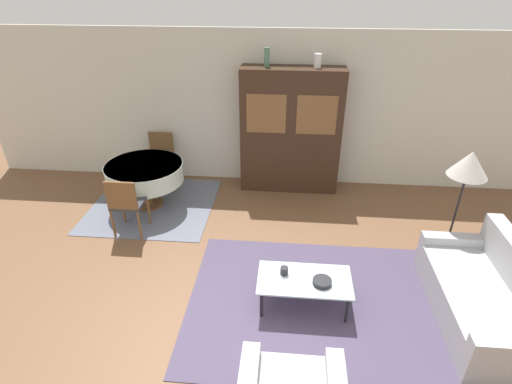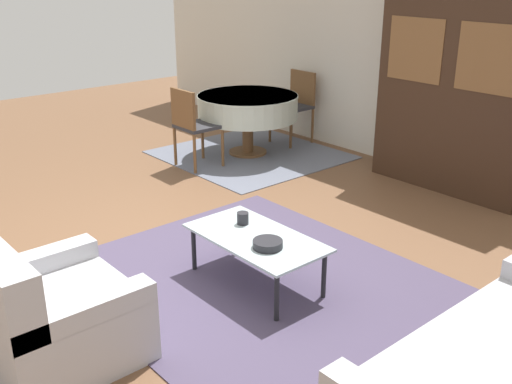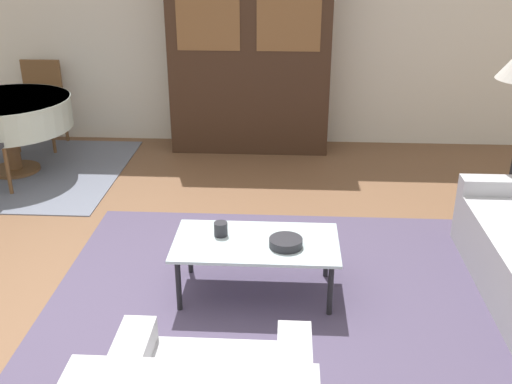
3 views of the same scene
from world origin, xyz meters
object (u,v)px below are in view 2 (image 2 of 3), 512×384
object	(u,v)px
dining_chair_far	(296,102)
cup	(243,218)
dining_table	(248,107)
coffee_table	(256,241)
bowl	(268,244)
display_cabinet	(459,89)
dining_chair_near	(192,122)
armchair	(50,315)

from	to	relation	value
dining_chair_far	cup	size ratio (longest dim) A/B	9.95
dining_table	dining_chair_far	world-z (taller)	dining_chair_far
coffee_table	bowl	size ratio (longest dim) A/B	5.02
display_cabinet	dining_table	distance (m)	2.54
display_cabinet	dining_chair_near	xyz separation A→B (m)	(-2.34, -1.72, -0.52)
dining_chair_far	display_cabinet	bearing A→B (deg)	-179.19
dining_chair_near	dining_chair_far	world-z (taller)	same
dining_chair_far	dining_table	bearing A→B (deg)	90.00
display_cabinet	dining_chair_far	xyz separation A→B (m)	(-2.34, -0.03, -0.52)
armchair	dining_chair_near	bearing A→B (deg)	131.36
dining_chair_far	cup	xyz separation A→B (m)	(2.34, -2.86, -0.11)
dining_table	dining_chair_far	size ratio (longest dim) A/B	1.34
dining_chair_far	bowl	xyz separation A→B (m)	(2.77, -2.98, -0.13)
bowl	dining_table	bearing A→B (deg)	142.29
display_cabinet	dining_table	size ratio (longest dim) A/B	1.71
armchair	dining_chair_far	world-z (taller)	dining_chair_far
bowl	coffee_table	bearing A→B (deg)	163.37
armchair	bowl	bearing A→B (deg)	77.59
display_cabinet	bowl	distance (m)	3.12
dining_chair_near	cup	world-z (taller)	dining_chair_near
cup	dining_table	bearing A→B (deg)	139.24
display_cabinet	cup	world-z (taller)	display_cabinet
dining_table	dining_chair_near	size ratio (longest dim) A/B	1.34
display_cabinet	bowl	bearing A→B (deg)	-81.93
dining_chair_near	coffee_table	bearing A→B (deg)	-25.73
dining_chair_far	dining_chair_near	bearing A→B (deg)	90.00
armchair	dining_table	distance (m)	4.38
coffee_table	dining_chair_near	distance (m)	2.86
display_cabinet	dining_chair_far	size ratio (longest dim) A/B	2.29
display_cabinet	dining_table	world-z (taller)	display_cabinet
coffee_table	bowl	xyz separation A→B (m)	(0.20, -0.06, 0.06)
dining_table	cup	bearing A→B (deg)	-40.76
display_cabinet	coffee_table	bearing A→B (deg)	-85.51
armchair	bowl	world-z (taller)	armchair
cup	bowl	size ratio (longest dim) A/B	0.44
coffee_table	bowl	distance (m)	0.21
armchair	dining_chair_far	size ratio (longest dim) A/B	0.97
armchair	bowl	size ratio (longest dim) A/B	4.22
coffee_table	dining_table	size ratio (longest dim) A/B	0.86
dining_chair_far	bowl	world-z (taller)	dining_chair_far
display_cabinet	dining_chair_far	distance (m)	2.40
armchair	dining_chair_far	xyz separation A→B (m)	(-2.44, 4.46, 0.25)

